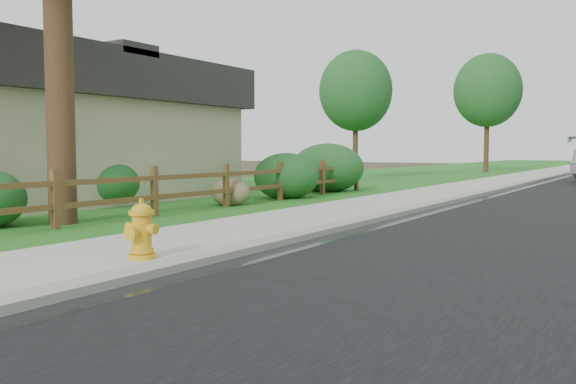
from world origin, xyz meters
The scene contains 15 objects.
ground centered at (0.00, 0.00, 0.00)m, with size 120.00×120.00×0.00m, color #362A1D.
curb centered at (0.40, 35.00, 0.06)m, with size 0.40×90.00×0.12m, color gray.
wet_gutter centered at (0.75, 35.00, 0.02)m, with size 0.50×90.00×0.00m, color black.
sidewalk centered at (-0.90, 35.00, 0.05)m, with size 2.20×90.00×0.10m, color #9D9689.
grass_strip centered at (-2.80, 35.00, 0.03)m, with size 1.60×90.00×0.06m, color #22621C.
lawn_near centered at (-8.00, 35.00, 0.02)m, with size 9.00×90.00×0.04m, color #22621C.
ranch_fence centered at (-3.60, 6.40, 0.62)m, with size 0.12×16.92×1.10m.
house centered at (-11.00, 7.00, 2.08)m, with size 10.60×9.60×4.05m.
fire_hydrant centered at (-0.10, 1.38, 0.44)m, with size 0.48×0.39×0.74m.
boulder centered at (-3.90, 8.17, 0.36)m, with size 1.08×0.81×0.72m, color brown.
shrub_b centered at (-6.50, 6.45, 0.60)m, with size 1.70×1.70×1.19m, color #1A4A21.
shrub_c centered at (-3.90, 10.79, 0.67)m, with size 1.86×1.86×1.35m, color #1A4A21.
shrub_d centered at (-4.28, 14.00, 0.82)m, with size 2.41×2.41×1.64m, color #1A4A21.
tree_near_left centered at (-7.00, 21.79, 4.13)m, with size 3.39×3.39×6.01m.
tree_mid_left centered at (-4.13, 34.35, 5.03)m, with size 4.07×4.07×7.28m.
Camera 1 is at (5.33, -3.95, 1.44)m, focal length 38.00 mm.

